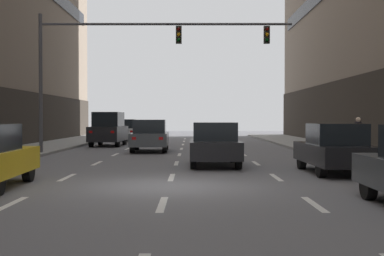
{
  "coord_description": "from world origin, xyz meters",
  "views": [
    {
      "loc": [
        0.62,
        -13.94,
        1.79
      ],
      "look_at": [
        0.5,
        17.79,
        1.21
      ],
      "focal_mm": 49.35,
      "sensor_mm": 36.0,
      "label": 1
    }
  ],
  "objects": [
    {
      "name": "lane_stripe_l2_s10",
      "position": [
        0.0,
        32.0,
        0.0
      ],
      "size": [
        0.16,
        2.0,
        0.01
      ],
      "primitive_type": "cube",
      "color": "silver",
      "rests_on": "ground"
    },
    {
      "name": "lane_stripe_l3_s4",
      "position": [
        3.17,
        2.0,
        0.0
      ],
      "size": [
        0.16,
        2.0,
        0.01
      ],
      "primitive_type": "cube",
      "color": "silver",
      "rests_on": "ground"
    },
    {
      "name": "lane_stripe_l1_s3",
      "position": [
        -3.17,
        -3.0,
        0.0
      ],
      "size": [
        0.16,
        2.0,
        0.01
      ],
      "primitive_type": "cube",
      "color": "silver",
      "rests_on": "ground"
    },
    {
      "name": "lane_stripe_l1_s4",
      "position": [
        -3.17,
        2.0,
        0.0
      ],
      "size": [
        0.16,
        2.0,
        0.01
      ],
      "primitive_type": "cube",
      "color": "silver",
      "rests_on": "ground"
    },
    {
      "name": "traffic_signal_0",
      "position": [
        -2.39,
        11.68,
        5.06
      ],
      "size": [
        12.3,
        0.35,
        6.72
      ],
      "color": "#4C4C51",
      "rests_on": "sidewalk_left"
    },
    {
      "name": "lane_stripe_l2_s6",
      "position": [
        0.0,
        12.0,
        0.0
      ],
      "size": [
        0.16,
        2.0,
        0.01
      ],
      "primitive_type": "cube",
      "color": "silver",
      "rests_on": "ground"
    },
    {
      "name": "lane_stripe_l1_s5",
      "position": [
        -3.17,
        7.0,
        0.0
      ],
      "size": [
        0.16,
        2.0,
        0.01
      ],
      "primitive_type": "cube",
      "color": "silver",
      "rests_on": "ground"
    },
    {
      "name": "pedestrian_1",
      "position": [
        8.29,
        10.33,
        1.13
      ],
      "size": [
        0.37,
        0.43,
        1.71
      ],
      "color": "#383D59",
      "rests_on": "sidewalk_right"
    },
    {
      "name": "car_driving_0",
      "position": [
        1.47,
        5.9,
        0.81
      ],
      "size": [
        1.86,
        4.39,
        1.64
      ],
      "color": "black",
      "rests_on": "ground"
    },
    {
      "name": "lane_stripe_l2_s3",
      "position": [
        0.0,
        -3.0,
        0.0
      ],
      "size": [
        0.16,
        2.0,
        0.01
      ],
      "primitive_type": "cube",
      "color": "silver",
      "rests_on": "ground"
    },
    {
      "name": "lane_stripe_l1_s10",
      "position": [
        -3.17,
        32.0,
        0.0
      ],
      "size": [
        0.16,
        2.0,
        0.01
      ],
      "primitive_type": "cube",
      "color": "silver",
      "rests_on": "ground"
    },
    {
      "name": "lane_stripe_l3_s3",
      "position": [
        3.17,
        -3.0,
        0.0
      ],
      "size": [
        0.16,
        2.0,
        0.01
      ],
      "primitive_type": "cube",
      "color": "silver",
      "rests_on": "ground"
    },
    {
      "name": "ground_plane",
      "position": [
        0.0,
        0.0,
        0.0
      ],
      "size": [
        120.0,
        120.0,
        0.0
      ],
      "primitive_type": "plane",
      "color": "slate"
    },
    {
      "name": "lane_stripe_l2_s5",
      "position": [
        0.0,
        7.0,
        0.0
      ],
      "size": [
        0.16,
        2.0,
        0.01
      ],
      "primitive_type": "cube",
      "color": "silver",
      "rests_on": "ground"
    },
    {
      "name": "lane_stripe_l3_s8",
      "position": [
        3.17,
        22.0,
        0.0
      ],
      "size": [
        0.16,
        2.0,
        0.01
      ],
      "primitive_type": "cube",
      "color": "silver",
      "rests_on": "ground"
    },
    {
      "name": "lane_stripe_l2_s8",
      "position": [
        0.0,
        22.0,
        0.0
      ],
      "size": [
        0.16,
        2.0,
        0.01
      ],
      "primitive_type": "cube",
      "color": "silver",
      "rests_on": "ground"
    },
    {
      "name": "lane_stripe_l1_s7",
      "position": [
        -3.17,
        17.0,
        0.0
      ],
      "size": [
        0.16,
        2.0,
        0.01
      ],
      "primitive_type": "cube",
      "color": "silver",
      "rests_on": "ground"
    },
    {
      "name": "car_driving_4",
      "position": [
        -4.75,
        28.25,
        0.84
      ],
      "size": [
        2.11,
        4.64,
        1.71
      ],
      "color": "black",
      "rests_on": "ground"
    },
    {
      "name": "car_parked_2",
      "position": [
        5.29,
        3.21,
        0.8
      ],
      "size": [
        1.88,
        4.36,
        1.62
      ],
      "color": "black",
      "rests_on": "ground"
    },
    {
      "name": "lane_stripe_l1_s8",
      "position": [
        -3.17,
        22.0,
        0.0
      ],
      "size": [
        0.16,
        2.0,
        0.01
      ],
      "primitive_type": "cube",
      "color": "silver",
      "rests_on": "ground"
    },
    {
      "name": "lane_stripe_l2_s9",
      "position": [
        0.0,
        27.0,
        0.0
      ],
      "size": [
        0.16,
        2.0,
        0.01
      ],
      "primitive_type": "cube",
      "color": "silver",
      "rests_on": "ground"
    },
    {
      "name": "car_driving_1",
      "position": [
        -1.64,
        14.43,
        0.85
      ],
      "size": [
        2.01,
        4.62,
        1.72
      ],
      "color": "black",
      "rests_on": "ground"
    },
    {
      "name": "lane_stripe_l3_s5",
      "position": [
        3.17,
        7.0,
        0.0
      ],
      "size": [
        0.16,
        2.0,
        0.01
      ],
      "primitive_type": "cube",
      "color": "silver",
      "rests_on": "ground"
    },
    {
      "name": "lane_stripe_l2_s4",
      "position": [
        0.0,
        2.0,
        0.0
      ],
      "size": [
        0.16,
        2.0,
        0.01
      ],
      "primitive_type": "cube",
      "color": "silver",
      "rests_on": "ground"
    },
    {
      "name": "lane_stripe_l3_s7",
      "position": [
        3.17,
        17.0,
        0.0
      ],
      "size": [
        0.16,
        2.0,
        0.01
      ],
      "primitive_type": "cube",
      "color": "silver",
      "rests_on": "ground"
    },
    {
      "name": "lane_stripe_l3_s9",
      "position": [
        3.17,
        27.0,
        0.0
      ],
      "size": [
        0.16,
        2.0,
        0.01
      ],
      "primitive_type": "cube",
      "color": "silver",
      "rests_on": "ground"
    },
    {
      "name": "lane_stripe_l1_s6",
      "position": [
        -3.17,
        12.0,
        0.0
      ],
      "size": [
        0.16,
        2.0,
        0.01
      ],
      "primitive_type": "cube",
      "color": "silver",
      "rests_on": "ground"
    },
    {
      "name": "lane_stripe_l3_s6",
      "position": [
        3.17,
        12.0,
        0.0
      ],
      "size": [
        0.16,
        2.0,
        0.01
      ],
      "primitive_type": "cube",
      "color": "silver",
      "rests_on": "ground"
    },
    {
      "name": "lane_stripe_l1_s9",
      "position": [
        -3.17,
        27.0,
        0.0
      ],
      "size": [
        0.16,
        2.0,
        0.01
      ],
      "primitive_type": "cube",
      "color": "silver",
      "rests_on": "ground"
    },
    {
      "name": "lane_stripe_l2_s7",
      "position": [
        0.0,
        17.0,
        0.0
      ],
      "size": [
        0.16,
        2.0,
        0.01
      ],
      "primitive_type": "cube",
      "color": "silver",
      "rests_on": "ground"
    },
    {
      "name": "car_driving_3",
      "position": [
        -4.79,
        20.18,
        1.09
      ],
      "size": [
        2.03,
        4.58,
        2.19
      ],
      "color": "black",
      "rests_on": "ground"
    },
    {
      "name": "lane_stripe_l3_s10",
      "position": [
        3.17,
        32.0,
        0.0
      ],
      "size": [
        0.16,
        2.0,
        0.01
      ],
      "primitive_type": "cube",
      "color": "silver",
      "rests_on": "ground"
    }
  ]
}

